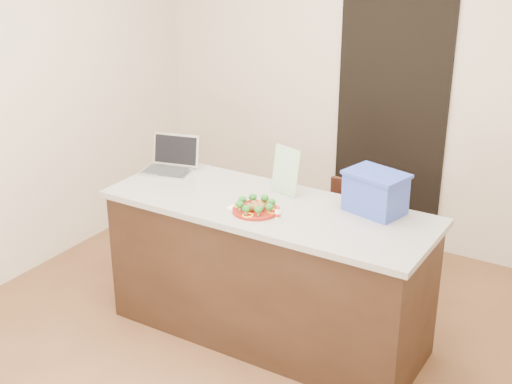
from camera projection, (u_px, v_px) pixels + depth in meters
The scene contains 16 objects.
ground at pixel (247, 352), 4.49m from camera, with size 4.00×4.00×0.00m, color brown.
room_shell at pixel (246, 102), 3.87m from camera, with size 4.00×4.00×4.00m.
doorway at pixel (390, 124), 5.62m from camera, with size 0.90×0.02×2.00m, color black.
island at pixel (268, 271), 4.51m from camera, with size 2.06×0.76×0.92m.
plate at pixel (256, 210), 4.23m from camera, with size 0.28×0.28×0.02m.
meatballs at pixel (256, 206), 4.22m from camera, with size 0.11×0.11×0.04m.
broccoli at pixel (256, 203), 4.22m from camera, with size 0.24×0.24×0.04m.
pepper_rings at pixel (256, 208), 4.23m from camera, with size 0.28×0.28×0.01m.
napkin at pixel (243, 208), 4.29m from camera, with size 0.15×0.15×0.01m, color white.
fork at pixel (242, 205), 4.30m from camera, with size 0.03×0.16×0.00m.
knife at pixel (246, 209), 4.26m from camera, with size 0.06×0.17×0.01m.
yogurt_bottle at pixel (278, 214), 4.14m from camera, with size 0.03×0.03×0.07m.
laptop at pixel (171, 161), 4.87m from camera, with size 0.38×0.34×0.24m.
leaflet at pixel (286, 171), 4.45m from camera, with size 0.21×0.00×0.30m, color white.
blue_box at pixel (375, 192), 4.19m from camera, with size 0.40×0.33×0.25m.
chair at pixel (350, 235), 4.92m from camera, with size 0.41×0.41×0.86m.
Camera 1 is at (2.01, -3.19, 2.65)m, focal length 50.00 mm.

